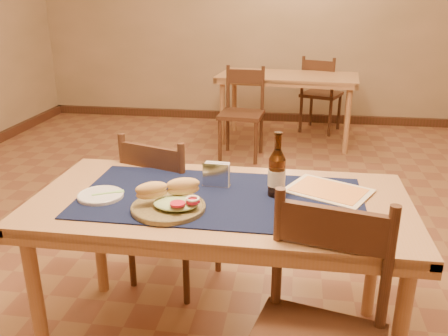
# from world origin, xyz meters

# --- Properties ---
(room) EXTENTS (6.04, 7.04, 2.84)m
(room) POSITION_xyz_m (0.00, 0.00, 1.40)
(room) COLOR brown
(room) RESTS_ON ground
(main_table) EXTENTS (1.60, 0.80, 0.75)m
(main_table) POSITION_xyz_m (0.00, -0.80, 0.67)
(main_table) COLOR #A1734C
(main_table) RESTS_ON ground
(placemat) EXTENTS (1.20, 0.60, 0.01)m
(placemat) POSITION_xyz_m (0.00, -0.80, 0.75)
(placemat) COLOR #0E1733
(placemat) RESTS_ON main_table
(baseboard) EXTENTS (6.00, 7.00, 0.10)m
(baseboard) POSITION_xyz_m (0.00, 0.00, 0.05)
(baseboard) COLOR #412317
(baseboard) RESTS_ON ground
(back_table) EXTENTS (1.54, 0.87, 0.75)m
(back_table) POSITION_xyz_m (0.20, 2.55, 0.67)
(back_table) COLOR #A1734C
(back_table) RESTS_ON ground
(chair_main_far) EXTENTS (0.53, 0.53, 0.90)m
(chair_main_far) POSITION_xyz_m (-0.35, -0.34, 0.47)
(chair_main_far) COLOR #412317
(chair_main_far) RESTS_ON ground
(chair_back_near) EXTENTS (0.44, 0.44, 0.90)m
(chair_back_near) POSITION_xyz_m (-0.22, 1.97, 0.47)
(chair_back_near) COLOR #412317
(chair_back_near) RESTS_ON ground
(chair_back_far) EXTENTS (0.54, 0.54, 0.90)m
(chair_back_far) POSITION_xyz_m (0.58, 3.03, 0.47)
(chair_back_far) COLOR #412317
(chair_back_far) RESTS_ON ground
(sandwich_plate) EXTENTS (0.30, 0.30, 0.11)m
(sandwich_plate) POSITION_xyz_m (-0.18, -0.95, 0.79)
(sandwich_plate) COLOR olive
(sandwich_plate) RESTS_ON placemat
(side_plate) EXTENTS (0.19, 0.19, 0.02)m
(side_plate) POSITION_xyz_m (-0.50, -0.88, 0.76)
(side_plate) COLOR silver
(side_plate) RESTS_ON placemat
(fork) EXTENTS (0.13, 0.08, 0.00)m
(fork) POSITION_xyz_m (-0.47, -0.86, 0.77)
(fork) COLOR #97DA77
(fork) RESTS_ON side_plate
(beer_bottle) EXTENTS (0.07, 0.07, 0.28)m
(beer_bottle) POSITION_xyz_m (0.23, -0.75, 0.86)
(beer_bottle) COLOR #48250C
(beer_bottle) RESTS_ON placemat
(napkin_holder) EXTENTS (0.13, 0.05, 0.11)m
(napkin_holder) POSITION_xyz_m (-0.04, -0.68, 0.81)
(napkin_holder) COLOR silver
(napkin_holder) RESTS_ON placemat
(menu_card) EXTENTS (0.42, 0.38, 0.01)m
(menu_card) POSITION_xyz_m (0.46, -0.67, 0.76)
(menu_card) COLOR beige
(menu_card) RESTS_ON placemat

